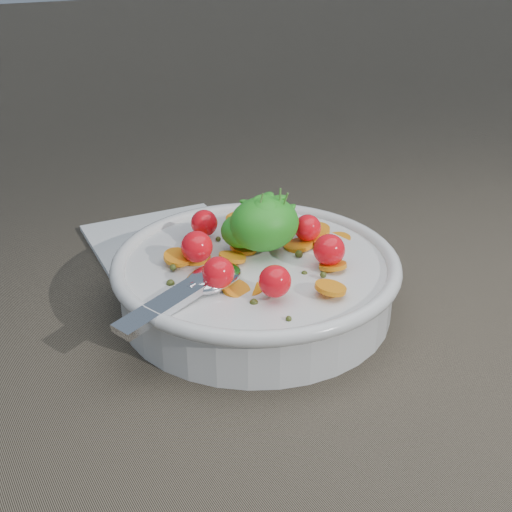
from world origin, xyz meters
TOP-DOWN VIEW (x-y plane):
  - ground at (0.00, 0.00)m, footprint 6.00×6.00m
  - bowl at (0.00, 0.02)m, footprint 0.28×0.26m
  - napkin at (-0.02, 0.20)m, footprint 0.16×0.15m

SIDE VIEW (x-z plane):
  - ground at x=0.00m, z-range 0.00..0.00m
  - napkin at x=-0.02m, z-range 0.00..0.01m
  - bowl at x=0.00m, z-range -0.02..0.08m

